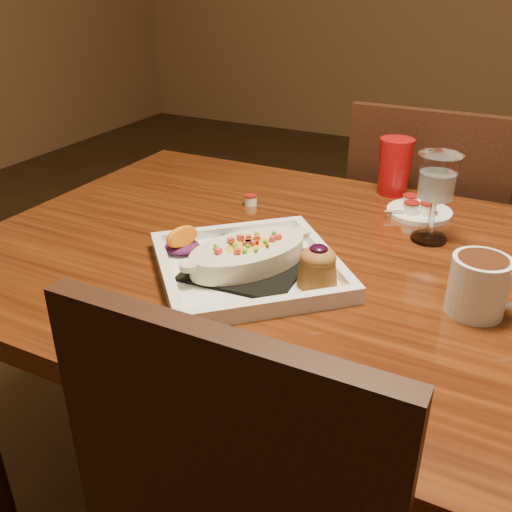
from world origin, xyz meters
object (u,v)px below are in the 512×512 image
at_px(coffee_mug, 481,284).
at_px(red_tumbler, 395,167).
at_px(chair_far, 423,251).
at_px(plate, 253,261).
at_px(saucer, 419,209).
at_px(table, 359,315).
at_px(goblet, 437,182).

relative_size(coffee_mug, red_tumbler, 0.95).
height_order(chair_far, red_tumbler, chair_far).
bearing_deg(plate, red_tumbler, 34.82).
height_order(chair_far, saucer, chair_far).
relative_size(saucer, red_tumbler, 1.06).
distance_m(table, plate, 0.23).
bearing_deg(saucer, goblet, -68.42).
xyz_separation_m(table, chair_far, (-0.00, 0.63, -0.15)).
height_order(table, coffee_mug, coffee_mug).
relative_size(plate, red_tumbler, 3.26).
bearing_deg(goblet, plate, -130.96).
xyz_separation_m(chair_far, plate, (-0.17, -0.74, 0.27)).
bearing_deg(saucer, table, -95.71).
distance_m(coffee_mug, saucer, 0.39).
bearing_deg(red_tumbler, coffee_mug, -60.80).
distance_m(table, goblet, 0.29).
bearing_deg(red_tumbler, plate, -102.46).
bearing_deg(plate, chair_far, 34.44).
bearing_deg(coffee_mug, table, 158.99).
bearing_deg(coffee_mug, plate, -177.59).
bearing_deg(plate, table, -10.54).
bearing_deg(table, plate, -147.82).
bearing_deg(goblet, chair_far, 99.72).
bearing_deg(chair_far, saucer, 95.12).
bearing_deg(red_tumbler, goblet, -59.12).
bearing_deg(chair_far, plate, 77.16).
relative_size(plate, saucer, 3.07).
xyz_separation_m(table, plate, (-0.17, -0.11, 0.12)).
bearing_deg(goblet, saucer, 111.58).
bearing_deg(goblet, red_tumbler, 120.88).
distance_m(table, red_tumbler, 0.44).
height_order(coffee_mug, saucer, coffee_mug).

